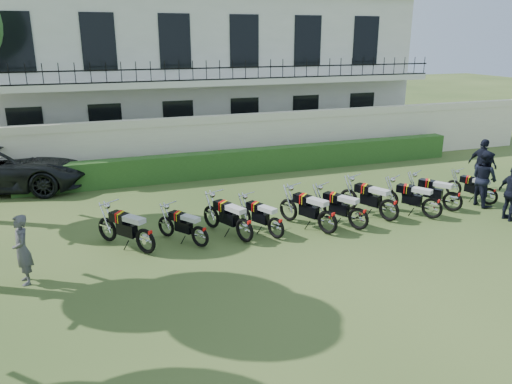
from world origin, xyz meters
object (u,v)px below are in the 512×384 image
suv (2,167)px  officer_2 (512,193)px  inspector (22,250)px  motorcycle_8 (453,197)px  officer_4 (484,178)px  motorcycle_2 (245,224)px  motorcycle_0 (145,235)px  motorcycle_7 (433,203)px  motorcycle_3 (276,223)px  motorcycle_1 (200,231)px  motorcycle_4 (328,217)px  motorcycle_5 (359,213)px  motorcycle_9 (490,192)px  officer_5 (482,165)px  motorcycle_6 (389,205)px

suv → officer_2: size_ratio=3.59×
suv → inspector: (1.26, -8.08, -0.04)m
motorcycle_8 → officer_4: size_ratio=0.95×
motorcycle_2 → motorcycle_0: bearing=153.3°
motorcycle_7 → officer_2: (2.15, -0.85, 0.34)m
motorcycle_2 → motorcycle_3: (0.89, -0.05, -0.05)m
motorcycle_1 → motorcycle_3: motorcycle_3 is taller
motorcycle_0 → motorcycle_4: motorcycle_4 is taller
motorcycle_4 → inspector: inspector is taller
motorcycle_5 → motorcycle_9: bearing=-24.4°
inspector → motorcycle_3: bearing=82.7°
motorcycle_7 → officer_2: bearing=-53.5°
officer_4 → officer_5: size_ratio=0.99×
motorcycle_4 → motorcycle_8: bearing=-20.5°
motorcycle_3 → officer_4: officer_4 is taller
motorcycle_0 → motorcycle_9: size_ratio=1.02×
motorcycle_8 → motorcycle_2: bearing=148.6°
motorcycle_4 → motorcycle_1: bearing=150.1°
motorcycle_1 → motorcycle_6: size_ratio=0.78×
motorcycle_1 → motorcycle_7: size_ratio=0.87×
motorcycle_7 → officer_5: size_ratio=0.96×
motorcycle_4 → motorcycle_7: size_ratio=1.12×
motorcycle_5 → officer_4: size_ratio=1.00×
inspector → motorcycle_6: bearing=81.8°
motorcycle_7 → motorcycle_8: bearing=-14.4°
motorcycle_3 → motorcycle_6: (3.67, 0.09, 0.06)m
motorcycle_4 → officer_2: bearing=-33.1°
motorcycle_1 → motorcycle_4: bearing=-39.7°
motorcycle_1 → motorcycle_8: bearing=-34.3°
motorcycle_2 → motorcycle_4: motorcycle_4 is taller
motorcycle_3 → officer_2: 7.26m
motorcycle_4 → officer_4: size_ratio=1.08×
motorcycle_0 → officer_4: (10.91, 0.18, 0.39)m
motorcycle_1 → officer_5: officer_5 is taller
motorcycle_0 → motorcycle_3: 3.49m
motorcycle_0 → motorcycle_6: motorcycle_6 is taller
motorcycle_1 → officer_2: officer_2 is taller
motorcycle_5 → motorcycle_7: bearing=-28.7°
motorcycle_2 → motorcycle_4: bearing=-29.1°
motorcycle_9 → officer_5: 1.87m
motorcycle_4 → inspector: (-7.72, -0.26, 0.27)m
motorcycle_7 → motorcycle_8: motorcycle_7 is taller
motorcycle_0 → motorcycle_1: (1.40, -0.06, -0.07)m
motorcycle_6 → motorcycle_7: (1.35, -0.26, -0.02)m
suv → inspector: size_ratio=3.80×
motorcycle_1 → motorcycle_0: bearing=142.9°
motorcycle_3 → motorcycle_2: bearing=152.0°
motorcycle_7 → officer_4: bearing=-19.4°
motorcycle_0 → motorcycle_1: motorcycle_0 is taller
motorcycle_5 → motorcycle_1: bearing=146.0°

